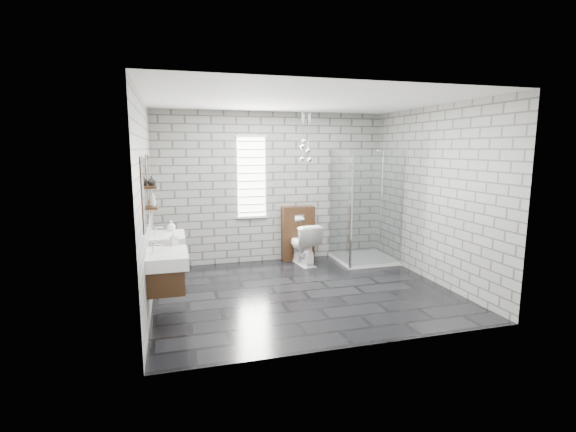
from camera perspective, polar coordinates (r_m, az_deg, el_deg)
name	(u,v)px	position (r m, az deg, el deg)	size (l,w,h in m)	color
floor	(303,292)	(6.19, 2.04, -10.29)	(4.20, 3.60, 0.02)	black
ceiling	(304,100)	(5.87, 2.19, 15.62)	(4.20, 3.60, 0.02)	white
wall_back	(273,188)	(7.61, -2.06, 3.90)	(4.20, 0.02, 2.70)	gray
wall_front	(359,220)	(4.20, 9.67, -0.59)	(4.20, 0.02, 2.70)	gray
wall_left	(146,205)	(5.60, -18.90, 1.48)	(0.02, 3.60, 2.70)	gray
wall_right	(433,195)	(6.82, 19.27, 2.77)	(0.02, 3.60, 2.70)	gray
vanity_left	(164,260)	(5.14, -16.62, -5.82)	(0.47, 0.70, 1.57)	#392111
vanity_right	(165,241)	(6.19, -16.50, -3.28)	(0.47, 0.70, 1.57)	#392111
shelf_lower	(152,207)	(5.55, -18.09, 1.15)	(0.14, 0.30, 0.03)	#392111
shelf_upper	(151,187)	(5.53, -18.22, 3.82)	(0.14, 0.30, 0.03)	#392111
window	(251,177)	(7.48, -5.01, 5.32)	(0.56, 0.05, 1.48)	white
cistern_panel	(298,233)	(7.74, 1.36, -2.36)	(0.60, 0.20, 1.00)	#392111
flush_plate	(300,218)	(7.59, 1.60, -0.30)	(0.18, 0.01, 0.12)	silver
shower_enclosure	(362,235)	(7.65, 10.11, -2.62)	(1.00, 1.00, 2.03)	white
pendant_cluster	(305,151)	(7.28, 2.36, 8.94)	(0.24, 0.22, 0.88)	silver
toilet	(303,244)	(7.46, 2.11, -3.82)	(0.42, 0.73, 0.74)	white
soap_bottle_a	(174,239)	(5.44, -15.39, -3.01)	(0.08, 0.08, 0.17)	#B2B2B2
soap_bottle_b	(171,226)	(6.40, -15.68, -1.28)	(0.12, 0.12, 0.15)	#B2B2B2
soap_bottle_c	(152,199)	(5.52, -18.05, 2.28)	(0.08, 0.08, 0.20)	#B2B2B2
vase	(152,181)	(5.54, -18.15, 4.60)	(0.11, 0.11, 0.12)	#B2B2B2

